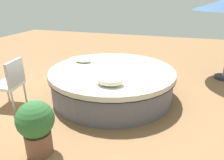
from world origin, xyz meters
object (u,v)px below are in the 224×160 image
Objects in this scene: throw_pillow_1 at (110,80)px; planter at (36,125)px; round_bed at (112,82)px; side_table at (77,65)px; throw_pillow_0 at (83,59)px; patio_chair at (11,80)px.

planter is at bearing 62.79° from throw_pillow_1.
round_bed is 6.52× the size of side_table.
patio_chair is at bearing 53.31° from throw_pillow_0.
planter reaches higher than side_table.
throw_pillow_0 reaches higher than side_table.
throw_pillow_1 is (-0.22, 0.84, 0.40)m from round_bed.
round_bed reaches higher than side_table.
throw_pillow_0 is at bearing -44.27° from patio_chair.
throw_pillow_1 is 0.52× the size of patio_chair.
patio_chair is at bearing 29.63° from round_bed.
patio_chair is at bearing 82.45° from side_table.
round_bed is at bearing 139.72° from side_table.
planter reaches higher than round_bed.
side_table is at bearing -50.79° from throw_pillow_1.
patio_chair is 1.76m from planter.
round_bed is 6.65× the size of throw_pillow_0.
patio_chair is at bearing -38.58° from planter.
planter is at bearing -136.15° from patio_chair.
planter is (-1.37, 1.09, -0.09)m from patio_chair.
patio_chair is (1.82, 1.03, 0.23)m from round_bed.
planter is at bearing 98.96° from throw_pillow_0.
round_bed is 0.96m from throw_pillow_0.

